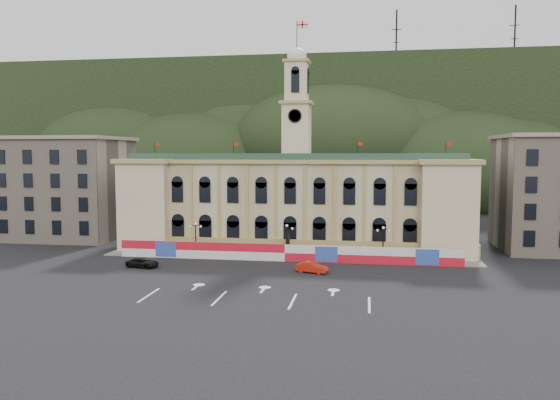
% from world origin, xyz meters
% --- Properties ---
extents(ground, '(260.00, 260.00, 0.00)m').
position_xyz_m(ground, '(0.00, 0.00, 0.00)').
color(ground, black).
rests_on(ground, ground).
extents(lane_markings, '(26.00, 10.00, 0.02)m').
position_xyz_m(lane_markings, '(0.00, -5.00, 0.00)').
color(lane_markings, white).
rests_on(lane_markings, ground).
extents(hill_ridge, '(230.00, 80.00, 64.00)m').
position_xyz_m(hill_ridge, '(0.03, 121.99, 19.48)').
color(hill_ridge, black).
rests_on(hill_ridge, ground).
extents(city_hall, '(56.20, 17.60, 37.10)m').
position_xyz_m(city_hall, '(0.00, 27.63, 7.85)').
color(city_hall, beige).
rests_on(city_hall, ground).
extents(side_building_left, '(21.00, 17.00, 18.60)m').
position_xyz_m(side_building_left, '(-43.00, 30.93, 9.33)').
color(side_building_left, tan).
rests_on(side_building_left, ground).
extents(hoarding_fence, '(50.00, 0.44, 2.50)m').
position_xyz_m(hoarding_fence, '(0.06, 15.07, 1.25)').
color(hoarding_fence, red).
rests_on(hoarding_fence, ground).
extents(pavement, '(56.00, 5.50, 0.16)m').
position_xyz_m(pavement, '(0.00, 17.75, 0.08)').
color(pavement, slate).
rests_on(pavement, ground).
extents(statue, '(1.40, 1.40, 3.72)m').
position_xyz_m(statue, '(0.00, 18.00, 1.19)').
color(statue, '#595651').
rests_on(statue, ground).
extents(lamp_left, '(1.96, 0.44, 5.15)m').
position_xyz_m(lamp_left, '(-14.00, 17.00, 3.07)').
color(lamp_left, black).
rests_on(lamp_left, ground).
extents(lamp_center, '(1.96, 0.44, 5.15)m').
position_xyz_m(lamp_center, '(0.00, 17.00, 3.07)').
color(lamp_center, black).
rests_on(lamp_center, ground).
extents(lamp_right, '(1.96, 0.44, 5.15)m').
position_xyz_m(lamp_right, '(14.00, 17.00, 3.07)').
color(lamp_right, black).
rests_on(lamp_right, ground).
extents(red_sedan, '(3.91, 5.11, 1.40)m').
position_xyz_m(red_sedan, '(4.64, 8.23, 0.70)').
color(red_sedan, red).
rests_on(red_sedan, ground).
extents(black_suv, '(3.35, 5.11, 1.26)m').
position_xyz_m(black_suv, '(-18.64, 7.85, 0.63)').
color(black_suv, black).
rests_on(black_suv, ground).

